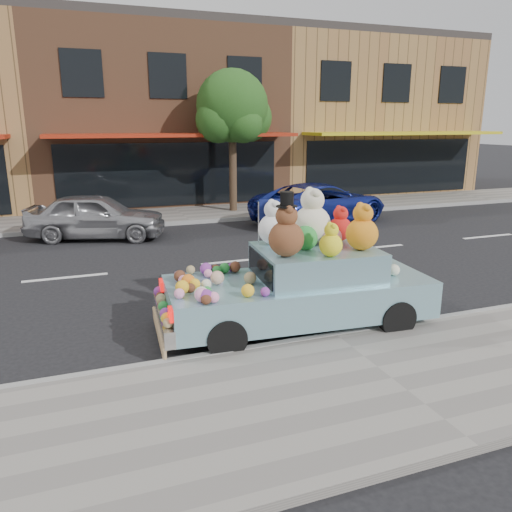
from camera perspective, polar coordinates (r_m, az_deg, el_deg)
name	(u,v)px	position (r m, az deg, el deg)	size (l,w,h in m)	color
ground	(237,261)	(12.42, -2.23, -0.59)	(120.00, 120.00, 0.00)	black
near_sidewalk	(391,382)	(6.94, 15.23, -13.72)	(60.00, 3.00, 0.12)	gray
far_sidewalk	(182,215)	(18.55, -8.51, 4.66)	(60.00, 3.00, 0.12)	gray
near_kerb	(335,337)	(8.06, 9.04, -9.12)	(60.00, 0.12, 0.13)	gray
far_kerb	(191,222)	(17.10, -7.46, 3.85)	(60.00, 0.12, 0.13)	gray
storefront_mid	(153,116)	(23.64, -11.73, 15.44)	(10.00, 9.80, 7.30)	brown
storefront_right	(348,117)	(27.07, 10.48, 15.41)	(10.00, 9.80, 7.30)	olive
street_tree	(233,112)	(18.82, -2.70, 16.07)	(3.00, 2.70, 5.22)	#38281C
car_silver	(96,216)	(15.45, -17.81, 4.37)	(1.60, 3.97, 1.35)	#9D9DA2
car_blue	(321,203)	(17.26, 7.39, 6.04)	(2.27, 4.93, 1.37)	navy
art_car	(300,280)	(8.26, 5.04, -2.72)	(4.60, 2.07, 2.34)	black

